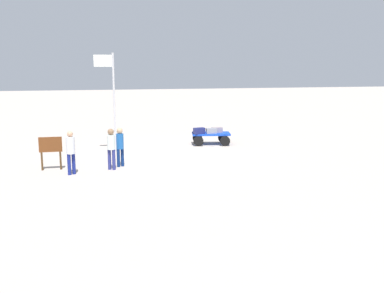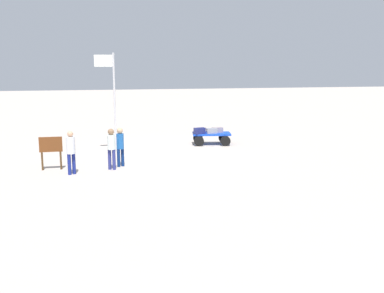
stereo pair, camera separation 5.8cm
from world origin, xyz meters
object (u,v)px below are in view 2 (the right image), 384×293
Objects in this scene: luggage_cart at (211,136)px; worker_trailing at (120,144)px; worker_lead at (111,146)px; suitcase_grey at (218,130)px; signboard at (51,148)px; suitcase_maroon at (200,131)px; worker_supervisor at (71,149)px; suitcase_navy at (212,131)px; flagpole at (112,94)px.

luggage_cart is 6.90m from worker_trailing.
worker_trailing is (-0.40, -0.51, -0.04)m from worker_lead.
worker_lead is (5.68, 4.92, 0.55)m from luggage_cart.
suitcase_grey is 9.57m from signboard.
suitcase_maroon reaches higher than suitcase_grey.
suitcase_maroon is at bearing -150.73° from signboard.
worker_supervisor reaches higher than signboard.
worker_trailing is (4.57, 4.19, 0.17)m from suitcase_maroon.
suitcase_navy is at bearing -141.46° from worker_trailing.
suitcase_maroon is (0.71, 0.22, 0.34)m from luggage_cart.
suitcase_grey is 0.36× the size of worker_trailing.
suitcase_maroon is 1.10m from suitcase_grey.
luggage_cart is 3.63× the size of suitcase_grey.
luggage_cart is at bearing -168.20° from flagpole.
suitcase_maroon is 0.69m from suitcase_navy.
signboard is at bearing -12.18° from worker_lead.
suitcase_grey is 0.35× the size of worker_supervisor.
suitcase_grey is at bearing 177.60° from luggage_cart.
worker_supervisor is at bearing 66.09° from flagpole.
suitcase_navy is 8.92m from worker_supervisor.
worker_trailing is at bearing 42.54° from suitcase_maroon.
suitcase_grey is (-0.37, 0.02, 0.32)m from luggage_cart.
suitcase_grey is 0.45m from suitcase_navy.
signboard is at bearing 27.14° from suitcase_navy.
luggage_cart is 0.49m from suitcase_grey.
worker_trailing is 3.83m from flagpole.
flagpole reaches higher than worker_trailing.
worker_lead is 4.26m from flagpole.
worker_trailing is (5.65, 4.40, 0.19)m from suitcase_grey.
suitcase_grey is at bearing -152.80° from signboard.
worker_supervisor reaches higher than suitcase_grey.
worker_lead reaches higher than suitcase_maroon.
worker_trailing is at bearing 38.54° from suitcase_navy.
suitcase_grey is at bearing -169.08° from flagpole.
suitcase_navy is at bearing -140.31° from worker_lead.
worker_supervisor reaches higher than luggage_cart.
suitcase_navy is at bearing -152.86° from signboard.
worker_lead is at bearing 51.74° from worker_trailing.
flagpole is (5.77, 1.11, 2.16)m from suitcase_grey.
worker_lead is at bearing 85.77° from flagpole.
suitcase_navy is at bearing -144.56° from worker_supervisor.
flagpole reaches higher than suitcase_grey.
worker_supervisor is 5.05m from flagpole.
flagpole is (5.40, 1.13, 2.48)m from luggage_cart.
worker_trailing is at bearing 179.51° from signboard.
luggage_cart is 9.26m from signboard.
suitcase_navy is at bearing 83.05° from luggage_cart.
worker_supervisor is (7.66, 5.39, 0.24)m from suitcase_grey.
signboard is at bearing 27.20° from suitcase_grey.
worker_trailing reaches higher than signboard.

